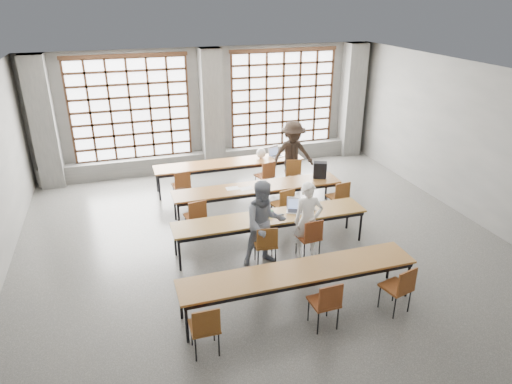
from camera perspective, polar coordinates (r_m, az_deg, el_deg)
The scene contains 38 objects.
floor at distance 9.37m, azimuth 1.80°, elevation -7.79°, with size 11.00×11.00×0.00m, color #464644.
ceiling at distance 8.10m, azimuth 2.12°, elevation 13.79°, with size 11.00×11.00×0.00m, color silver.
wall_back at distance 13.66m, azimuth -5.78°, elevation 10.32°, with size 10.00×10.00×0.00m, color #5A5A57.
wall_right at distance 11.19m, azimuth 26.99°, elevation 4.79°, with size 11.00×11.00×0.00m, color #5A5A57.
column_left at distance 13.26m, azimuth -25.07°, elevation 7.79°, with size 0.60×0.55×3.50m, color #545452.
column_mid at distance 13.40m, azimuth -5.53°, elevation 10.06°, with size 0.60×0.55×3.50m, color #545452.
column_right at distance 14.96m, azimuth 11.89°, elevation 11.12°, with size 0.60×0.55×3.50m, color #545452.
window_left at distance 13.30m, azimuth -15.40°, elevation 9.89°, with size 3.32×0.12×3.00m.
window_right at distance 14.17m, azimuth 3.37°, elevation 11.51°, with size 3.32×0.12×3.00m.
sill_ledge at distance 13.90m, azimuth -5.36°, elevation 4.12°, with size 9.80×0.35×0.50m, color #545452.
desk_row_a at distance 12.24m, azimuth -3.31°, elevation 3.48°, with size 4.00×0.70×0.73m.
desk_row_b at distance 10.69m, azimuth 0.23°, elevation 0.42°, with size 4.00×0.70×0.73m.
desk_row_c at distance 9.28m, azimuth 1.85°, elevation -3.41°, with size 4.00×0.70×0.73m.
desk_row_d at distance 7.63m, azimuth 5.40°, elevation -10.12°, with size 4.00×0.70×0.73m.
chair_back_left at distance 11.47m, azimuth -9.26°, elevation 1.08°, with size 0.46×0.46×0.88m.
chair_back_mid at distance 11.94m, azimuth 1.28°, elevation 2.32°, with size 0.52×0.52×0.88m.
chair_back_right at distance 12.19m, azimuth 4.66°, elevation 2.71°, with size 0.52×0.52×0.88m.
chair_mid_left at distance 9.85m, azimuth -7.49°, elevation -2.75°, with size 0.48×0.49×0.88m.
chair_mid_centre at distance 10.33m, azimuth 3.50°, elevation -1.27°, with size 0.51×0.51×0.88m.
chair_mid_right at distance 10.87m, azimuth 10.38°, elevation -0.33°, with size 0.46×0.47×0.88m.
chair_front_left at distance 8.73m, azimuth 1.26°, elevation -6.24°, with size 0.47×0.47×0.88m.
chair_front_right at distance 9.03m, azimuth 6.81°, elevation -5.33°, with size 0.46×0.46×0.88m.
chair_near_left at distance 6.82m, azimuth -6.38°, elevation -16.21°, with size 0.42×0.43×0.88m.
chair_near_mid at distance 7.31m, azimuth 8.80°, elevation -13.24°, with size 0.44×0.44×0.88m.
chair_near_right at distance 7.90m, azimuth 17.58°, elevation -11.05°, with size 0.51×0.51×0.88m.
student_male at distance 9.01m, azimuth 6.52°, elevation -3.56°, with size 0.57×0.38×1.57m, color white.
student_female at distance 8.68m, azimuth 1.08°, elevation -3.96°, with size 0.84×0.65×1.72m, color #172546.
student_back at distance 12.17m, azimuth 4.59°, elevation 4.61°, with size 1.19×0.68×1.84m, color black.
laptop_front at distance 9.50m, azimuth 4.92°, elevation -1.97°, with size 0.45×0.42×0.26m.
laptop_back at distance 12.66m, azimuth 2.41°, elevation 4.80°, with size 0.45×0.42×0.26m.
mouse at distance 9.55m, azimuth 7.29°, elevation -2.21°, with size 0.10×0.06×0.04m, color white.
green_box at distance 9.28m, azimuth 1.41°, elevation -2.63°, with size 0.25×0.09×0.09m, color green.
phone at distance 9.22m, azimuth 3.12°, elevation -3.12°, with size 0.13×0.06×0.01m, color black.
paper_sheet_a at distance 10.56m, azimuth -2.96°, elevation 0.47°, with size 0.30×0.21×0.00m, color silver.
paper_sheet_b at distance 10.54m, azimuth -1.24°, elevation 0.46°, with size 0.30×0.21×0.00m, color white.
backpack at distance 11.19m, azimuth 8.00°, elevation 2.74°, with size 0.32×0.20×0.40m, color black.
plastic_bag at distance 12.45m, azimuth 0.64°, elevation 4.89°, with size 0.26×0.21×0.29m, color white.
red_pouch at distance 6.91m, azimuth -6.50°, elevation -16.03°, with size 0.20×0.08×0.06m, color #AC2215.
Camera 1 is at (-2.67, -7.52, 4.91)m, focal length 32.00 mm.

